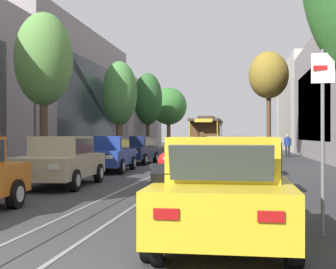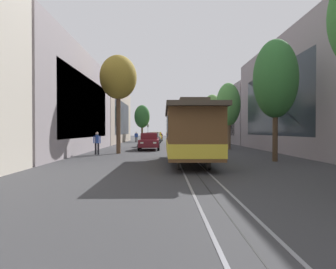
{
  "view_description": "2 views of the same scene",
  "coord_description": "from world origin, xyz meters",
  "px_view_note": "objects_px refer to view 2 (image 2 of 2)",
  "views": [
    {
      "loc": [
        2.89,
        -5.14,
        1.6
      ],
      "look_at": [
        -0.44,
        16.9,
        1.65
      ],
      "focal_mm": 50.68,
      "sensor_mm": 36.0,
      "label": 1
    },
    {
      "loc": [
        1.35,
        53.21,
        1.8
      ],
      "look_at": [
        0.76,
        5.63,
        1.19
      ],
      "focal_mm": 31.2,
      "sensor_mm": 36.0,
      "label": 2
    }
  ],
  "objects_px": {
    "parked_car_maroon_fourth_right": "(151,139)",
    "street_tree_kerb_left_fourth": "(275,79)",
    "parked_car_maroon_fifth_right": "(149,141)",
    "cable_car_trolley": "(190,133)",
    "motorcycle_with_rider": "(161,137)",
    "parked_car_yellow_near_right": "(157,136)",
    "street_tree_kerb_left_second": "(212,109)",
    "street_tree_kerb_right_near": "(142,117)",
    "street_tree_kerb_left_near": "(202,115)",
    "pedestrian_on_right_pavement": "(136,136)",
    "parked_car_orange_near_left": "(189,137)",
    "parked_car_navy_fourth_left": "(203,140)",
    "pedestrian_on_left_pavement": "(97,142)",
    "parked_car_beige_second_right": "(155,137)",
    "parked_car_beige_second_left": "(191,137)",
    "parked_car_blue_mid_left": "(197,138)",
    "street_tree_kerb_left_mid": "(228,105)",
    "street_tree_kerb_right_second": "(118,78)",
    "street_sign_post": "(148,131)",
    "parked_car_black_mid_right": "(153,138)"
  },
  "relations": [
    {
      "from": "parked_car_beige_second_left",
      "to": "street_tree_kerb_left_second",
      "type": "xyz_separation_m",
      "value": [
        -2.47,
        4.37,
        3.94
      ]
    },
    {
      "from": "street_tree_kerb_left_second",
      "to": "street_tree_kerb_left_fourth",
      "type": "xyz_separation_m",
      "value": [
        0.0,
        22.6,
        0.09
      ]
    },
    {
      "from": "parked_car_blue_mid_left",
      "to": "parked_car_yellow_near_right",
      "type": "bearing_deg",
      "value": -67.13
    },
    {
      "from": "street_tree_kerb_left_second",
      "to": "pedestrian_on_left_pavement",
      "type": "relative_size",
      "value": 3.96
    },
    {
      "from": "parked_car_maroon_fourth_right",
      "to": "cable_car_trolley",
      "type": "xyz_separation_m",
      "value": [
        -2.92,
        17.75,
        0.86
      ]
    },
    {
      "from": "pedestrian_on_left_pavement",
      "to": "street_tree_kerb_left_near",
      "type": "bearing_deg",
      "value": -112.17
    },
    {
      "from": "parked_car_navy_fourth_left",
      "to": "pedestrian_on_right_pavement",
      "type": "relative_size",
      "value": 2.72
    },
    {
      "from": "street_tree_kerb_right_near",
      "to": "motorcycle_with_rider",
      "type": "distance_m",
      "value": 5.12
    },
    {
      "from": "parked_car_yellow_near_right",
      "to": "street_tree_kerb_left_second",
      "type": "bearing_deg",
      "value": 124.32
    },
    {
      "from": "street_tree_kerb_right_near",
      "to": "parked_car_orange_near_left",
      "type": "bearing_deg",
      "value": 176.57
    },
    {
      "from": "parked_car_orange_near_left",
      "to": "street_tree_kerb_left_second",
      "type": "bearing_deg",
      "value": 103.01
    },
    {
      "from": "parked_car_yellow_near_right",
      "to": "street_tree_kerb_left_fourth",
      "type": "relative_size",
      "value": 0.61
    },
    {
      "from": "parked_car_maroon_fourth_right",
      "to": "street_tree_kerb_left_fourth",
      "type": "height_order",
      "value": "street_tree_kerb_left_fourth"
    },
    {
      "from": "parked_car_blue_mid_left",
      "to": "parked_car_yellow_near_right",
      "type": "relative_size",
      "value": 1.01
    },
    {
      "from": "cable_car_trolley",
      "to": "parked_car_yellow_near_right",
      "type": "bearing_deg",
      "value": -85.71
    },
    {
      "from": "parked_car_beige_second_left",
      "to": "parked_car_maroon_fifth_right",
      "type": "relative_size",
      "value": 1.01
    },
    {
      "from": "street_tree_kerb_right_second",
      "to": "parked_car_orange_near_left",
      "type": "bearing_deg",
      "value": -106.19
    },
    {
      "from": "street_tree_kerb_left_mid",
      "to": "cable_car_trolley",
      "type": "bearing_deg",
      "value": 69.0
    },
    {
      "from": "parked_car_blue_mid_left",
      "to": "street_tree_kerb_left_mid",
      "type": "distance_m",
      "value": 10.49
    },
    {
      "from": "street_tree_kerb_left_near",
      "to": "street_tree_kerb_right_near",
      "type": "height_order",
      "value": "street_tree_kerb_left_near"
    },
    {
      "from": "parked_car_maroon_fourth_right",
      "to": "motorcycle_with_rider",
      "type": "bearing_deg",
      "value": -93.17
    },
    {
      "from": "parked_car_beige_second_right",
      "to": "cable_car_trolley",
      "type": "relative_size",
      "value": 0.48
    },
    {
      "from": "parked_car_maroon_fifth_right",
      "to": "motorcycle_with_rider",
      "type": "distance_m",
      "value": 24.37
    },
    {
      "from": "parked_car_maroon_fifth_right",
      "to": "street_tree_kerb_left_fourth",
      "type": "bearing_deg",
      "value": 127.14
    },
    {
      "from": "street_tree_kerb_left_second",
      "to": "street_tree_kerb_right_near",
      "type": "height_order",
      "value": "street_tree_kerb_left_second"
    },
    {
      "from": "parked_car_black_mid_right",
      "to": "motorcycle_with_rider",
      "type": "distance_m",
      "value": 12.77
    },
    {
      "from": "parked_car_blue_mid_left",
      "to": "street_tree_kerb_left_second",
      "type": "bearing_deg",
      "value": -143.57
    },
    {
      "from": "parked_car_beige_second_left",
      "to": "motorcycle_with_rider",
      "type": "bearing_deg",
      "value": -59.78
    },
    {
      "from": "street_tree_kerb_left_mid",
      "to": "street_tree_kerb_right_second",
      "type": "xyz_separation_m",
      "value": [
        9.85,
        5.19,
        1.68
      ]
    },
    {
      "from": "parked_car_maroon_fourth_right",
      "to": "street_tree_kerb_right_second",
      "type": "height_order",
      "value": "street_tree_kerb_right_second"
    },
    {
      "from": "street_tree_kerb_left_near",
      "to": "pedestrian_on_right_pavement",
      "type": "xyz_separation_m",
      "value": [
        10.99,
        5.37,
        -3.54
      ]
    },
    {
      "from": "parked_car_maroon_fifth_right",
      "to": "street_tree_kerb_right_near",
      "type": "bearing_deg",
      "value": -83.95
    },
    {
      "from": "parked_car_orange_near_left",
      "to": "street_sign_post",
      "type": "bearing_deg",
      "value": -4.88
    },
    {
      "from": "street_tree_kerb_left_second",
      "to": "street_tree_kerb_right_second",
      "type": "height_order",
      "value": "street_tree_kerb_right_second"
    },
    {
      "from": "street_tree_kerb_left_second",
      "to": "street_tree_kerb_right_near",
      "type": "xyz_separation_m",
      "value": [
        10.38,
        -10.73,
        -0.51
      ]
    },
    {
      "from": "street_tree_kerb_left_second",
      "to": "street_tree_kerb_left_mid",
      "type": "xyz_separation_m",
      "value": [
        0.31,
        11.39,
        -0.46
      ]
    },
    {
      "from": "parked_car_yellow_near_right",
      "to": "parked_car_blue_mid_left",
      "type": "bearing_deg",
      "value": 112.87
    },
    {
      "from": "parked_car_maroon_fourth_right",
      "to": "street_sign_post",
      "type": "distance_m",
      "value": 17.24
    },
    {
      "from": "street_tree_kerb_left_mid",
      "to": "motorcycle_with_rider",
      "type": "height_order",
      "value": "street_tree_kerb_left_mid"
    },
    {
      "from": "motorcycle_with_rider",
      "to": "pedestrian_on_right_pavement",
      "type": "xyz_separation_m",
      "value": [
        3.83,
        6.55,
        0.27
      ]
    },
    {
      "from": "street_tree_kerb_right_near",
      "to": "street_tree_kerb_right_second",
      "type": "bearing_deg",
      "value": 90.47
    },
    {
      "from": "cable_car_trolley",
      "to": "motorcycle_with_rider",
      "type": "xyz_separation_m",
      "value": [
        1.89,
        -36.32,
        -1.01
      ]
    },
    {
      "from": "parked_car_beige_second_left",
      "to": "parked_car_yellow_near_right",
      "type": "distance_m",
      "value": 8.91
    },
    {
      "from": "parked_car_blue_mid_left",
      "to": "street_tree_kerb_left_fourth",
      "type": "distance_m",
      "value": 21.42
    },
    {
      "from": "parked_car_black_mid_right",
      "to": "street_tree_kerb_left_mid",
      "type": "xyz_separation_m",
      "value": [
        -7.79,
        10.92,
        3.48
      ]
    },
    {
      "from": "parked_car_maroon_fifth_right",
      "to": "street_tree_kerb_left_fourth",
      "type": "distance_m",
      "value": 13.78
    },
    {
      "from": "street_tree_kerb_left_mid",
      "to": "street_tree_kerb_right_near",
      "type": "bearing_deg",
      "value": -65.51
    },
    {
      "from": "parked_car_orange_near_left",
      "to": "parked_car_navy_fourth_left",
      "type": "relative_size",
      "value": 1.0
    },
    {
      "from": "parked_car_yellow_near_right",
      "to": "pedestrian_on_left_pavement",
      "type": "xyz_separation_m",
      "value": [
        3.77,
        29.12,
        0.16
      ]
    },
    {
      "from": "pedestrian_on_right_pavement",
      "to": "street_sign_post",
      "type": "distance_m",
      "value": 5.44
    }
  ]
}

